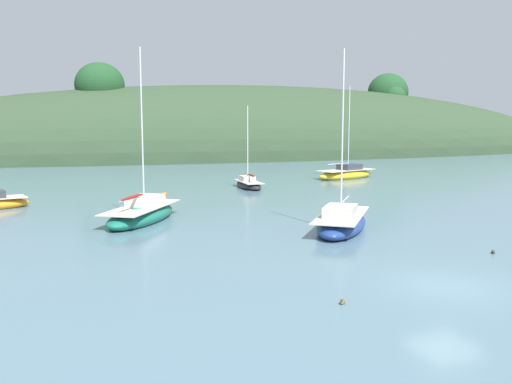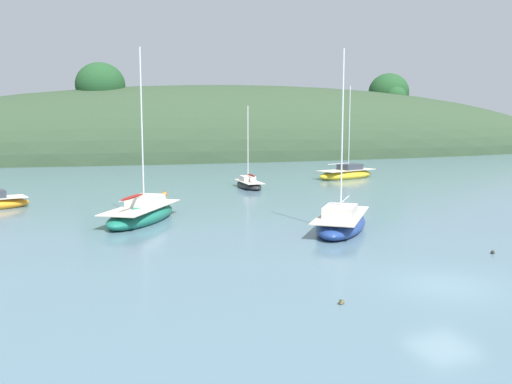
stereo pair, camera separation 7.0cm
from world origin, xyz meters
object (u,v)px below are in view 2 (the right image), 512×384
(sailboat_teal_outer, at_px, (346,174))
(mooring_buoy_channel, at_px, (165,194))
(duck_trailing, at_px, (341,302))
(sailboat_yellow_far, at_px, (341,222))
(sailboat_black_sloop, at_px, (249,184))
(sailboat_orange_cutter, at_px, (142,214))
(duck_straggler, at_px, (493,252))

(sailboat_teal_outer, xyz_separation_m, mooring_buoy_channel, (-22.08, -7.29, -0.35))
(mooring_buoy_channel, height_order, duck_trailing, mooring_buoy_channel)
(sailboat_yellow_far, distance_m, mooring_buoy_channel, 19.60)
(sailboat_black_sloop, height_order, duck_trailing, sailboat_black_sloop)
(sailboat_teal_outer, relative_size, mooring_buoy_channel, 19.58)
(sailboat_yellow_far, xyz_separation_m, mooring_buoy_channel, (-6.55, 18.47, -0.33))
(sailboat_teal_outer, height_order, sailboat_yellow_far, sailboat_teal_outer)
(sailboat_orange_cutter, distance_m, duck_straggler, 20.24)
(sailboat_teal_outer, height_order, sailboat_orange_cutter, sailboat_orange_cutter)
(sailboat_teal_outer, relative_size, sailboat_orange_cutter, 0.96)
(duck_straggler, bearing_deg, sailboat_teal_outer, 70.70)
(duck_trailing, bearing_deg, duck_straggler, 19.64)
(sailboat_black_sloop, bearing_deg, duck_straggler, -86.36)
(sailboat_black_sloop, xyz_separation_m, sailboat_yellow_far, (-2.08, -21.09, 0.10))
(sailboat_orange_cutter, bearing_deg, sailboat_teal_outer, 36.02)
(sailboat_yellow_far, relative_size, duck_trailing, 28.39)
(sailboat_teal_outer, relative_size, duck_trailing, 28.68)
(sailboat_orange_cutter, xyz_separation_m, duck_straggler, (14.17, -14.45, -0.41))
(duck_straggler, bearing_deg, mooring_buoy_channel, 111.95)
(duck_trailing, bearing_deg, sailboat_black_sloop, 75.23)
(sailboat_orange_cutter, distance_m, mooring_buoy_channel, 12.06)
(mooring_buoy_channel, bearing_deg, sailboat_yellow_far, -70.48)
(sailboat_black_sloop, bearing_deg, mooring_buoy_channel, -163.08)
(duck_straggler, bearing_deg, duck_trailing, -160.36)
(sailboat_yellow_far, xyz_separation_m, duck_straggler, (3.90, -7.45, -0.40))
(sailboat_orange_cutter, bearing_deg, mooring_buoy_channel, 72.01)
(sailboat_black_sloop, relative_size, mooring_buoy_channel, 14.75)
(sailboat_yellow_far, height_order, mooring_buoy_channel, sailboat_yellow_far)
(sailboat_orange_cutter, height_order, mooring_buoy_channel, sailboat_orange_cutter)
(sailboat_orange_cutter, height_order, duck_trailing, sailboat_orange_cutter)
(sailboat_black_sloop, relative_size, sailboat_yellow_far, 0.76)
(sailboat_orange_cutter, distance_m, sailboat_yellow_far, 12.43)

